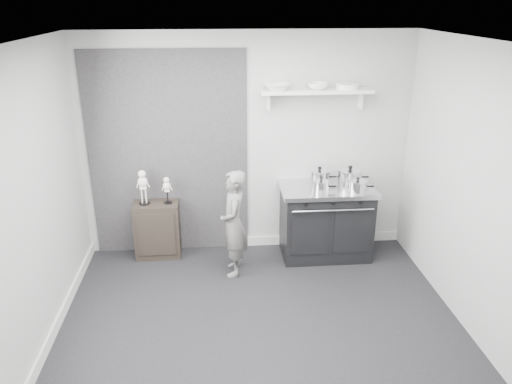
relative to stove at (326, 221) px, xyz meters
The scene contains 15 objects.
ground 1.81m from the stove, 122.64° to the right, with size 4.00×4.00×0.00m, color black.
room_shell 2.06m from the stove, 127.94° to the right, with size 4.02×3.62×2.71m.
wall_shelf 1.57m from the stove, 125.87° to the left, with size 1.30×0.26×0.24m.
stove is the anchor object (origin of this frame).
side_cabinet 2.08m from the stove, behind, with size 0.54×0.32×0.71m, color black.
child 1.22m from the stove, 162.82° to the right, with size 0.46×0.30×1.26m, color slate.
pot_back_left 0.56m from the stove, 117.44° to the left, with size 0.35×0.26×0.21m.
pot_back_right 0.62m from the stove, 15.56° to the left, with size 0.38×0.30×0.24m.
pot_front_right 0.64m from the stove, 31.99° to the right, with size 0.31×0.22×0.18m.
pot_front_center 0.55m from the stove, 128.47° to the right, with size 0.27×0.19×0.17m.
skeleton_full 2.26m from the stove, behind, with size 0.14×0.09×0.49m, color silver, non-canonical shape.
skeleton_torso 1.98m from the stove, behind, with size 0.11×0.07×0.38m, color silver, non-canonical shape.
bowl_large 1.74m from the stove, 162.36° to the left, with size 0.31×0.31×0.08m, color white.
bowl_small 1.64m from the stove, 124.32° to the left, with size 0.24×0.24×0.07m, color white.
plate_stack 1.64m from the stove, 42.34° to the left, with size 0.26×0.26×0.06m, color white.
Camera 1 is at (-0.40, -4.04, 3.03)m, focal length 35.00 mm.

